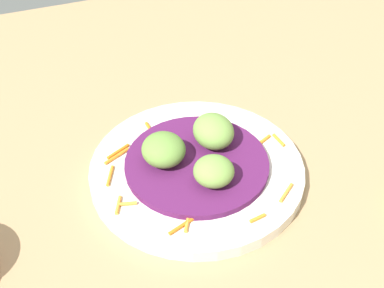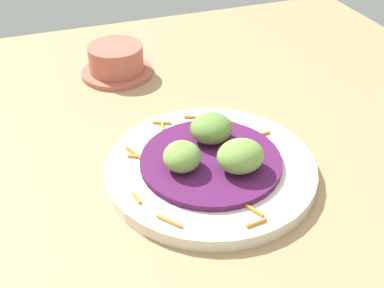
{
  "view_description": "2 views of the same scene",
  "coord_description": "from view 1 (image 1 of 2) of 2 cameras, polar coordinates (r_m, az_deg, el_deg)",
  "views": [
    {
      "loc": [
        38.6,
        -20.69,
        48.42
      ],
      "look_at": [
        -6.51,
        -3.86,
        6.25
      ],
      "focal_mm": 51.58,
      "sensor_mm": 36.0,
      "label": 1
    },
    {
      "loc": [
        12.51,
        39.27,
        39.74
      ],
      "look_at": [
        -3.54,
        -4.99,
        6.02
      ],
      "focal_mm": 45.81,
      "sensor_mm": 36.0,
      "label": 2
    }
  ],
  "objects": [
    {
      "name": "main_plate",
      "position": [
        0.66,
        0.49,
        -2.8
      ],
      "size": [
        25.42,
        25.42,
        1.59
      ],
      "primitive_type": "cylinder",
      "color": "silver",
      "rests_on": "table_surface"
    },
    {
      "name": "guac_scoop_center",
      "position": [
        0.61,
        2.26,
        -2.83
      ],
      "size": [
        5.6,
        5.74,
        3.28
      ],
      "primitive_type": "ellipsoid",
      "rotation": [
        0.0,
        0.0,
        5.97
      ],
      "color": "#759E47",
      "rests_on": "cabbage_bed"
    },
    {
      "name": "guac_scoop_right",
      "position": [
        0.66,
        2.23,
        1.34
      ],
      "size": [
        5.71,
        5.01,
        3.74
      ],
      "primitive_type": "ellipsoid",
      "rotation": [
        0.0,
        0.0,
        0.04
      ],
      "color": "#759E47",
      "rests_on": "cabbage_bed"
    },
    {
      "name": "guac_scoop_left",
      "position": [
        0.64,
        -2.96,
        -0.58
      ],
      "size": [
        6.01,
        5.85,
        3.52
      ],
      "primitive_type": "ellipsoid",
      "rotation": [
        0.0,
        0.0,
        4.87
      ],
      "color": "olive",
      "rests_on": "cabbage_bed"
    },
    {
      "name": "table_surface",
      "position": [
        0.65,
        5.27,
        -6.29
      ],
      "size": [
        110.0,
        110.0,
        2.0
      ],
      "primitive_type": "cube",
      "color": "tan",
      "rests_on": "ground"
    },
    {
      "name": "carrot_garnish",
      "position": [
        0.63,
        -1.34,
        -3.46
      ],
      "size": [
        19.97,
        22.46,
        0.4
      ],
      "color": "orange",
      "rests_on": "main_plate"
    },
    {
      "name": "cabbage_bed",
      "position": [
        0.65,
        0.5,
        -2.05
      ],
      "size": [
        17.0,
        17.0,
        0.77
      ],
      "primitive_type": "cylinder",
      "color": "#51194C",
      "rests_on": "main_plate"
    }
  ]
}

